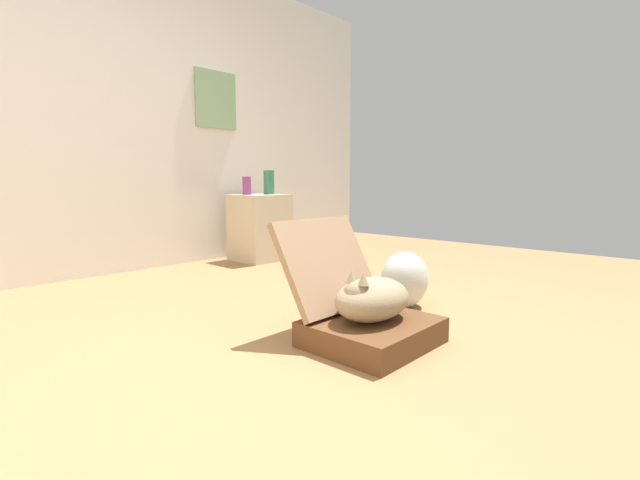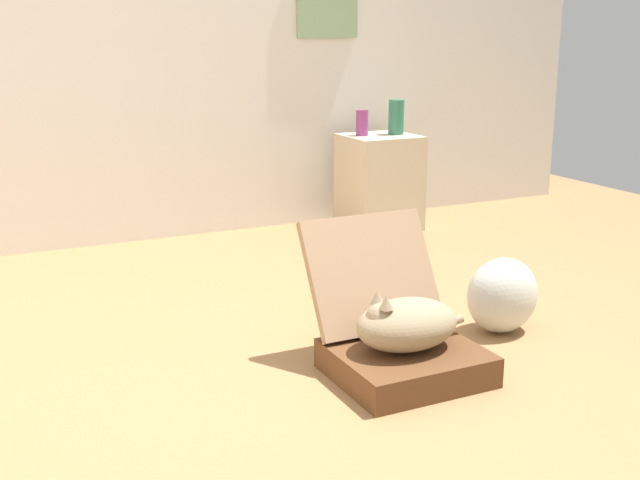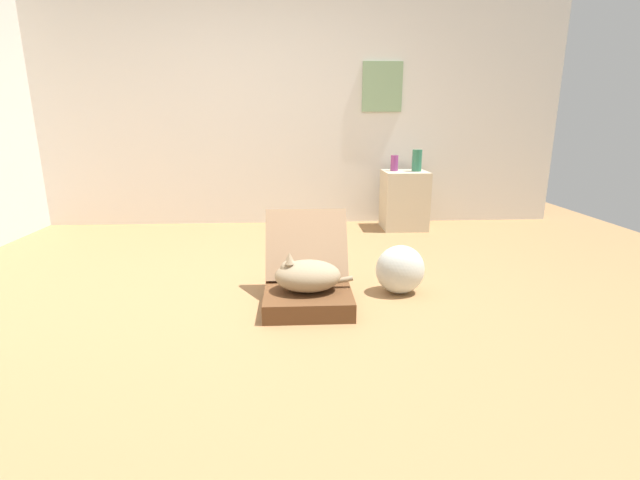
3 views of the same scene
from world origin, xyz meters
name	(u,v)px [view 3 (image 3 of 3)]	position (x,y,z in m)	size (l,w,h in m)	color
ground_plane	(251,296)	(0.00, 0.00, 0.00)	(7.68, 7.68, 0.00)	#9E7247
wall_back	(266,103)	(0.00, 2.26, 1.30)	(6.40, 0.15, 2.60)	silver
suitcase_base	(308,299)	(0.37, -0.22, 0.06)	(0.53, 0.48, 0.11)	brown
suitcase_lid	(307,245)	(0.37, 0.05, 0.33)	(0.53, 0.48, 0.04)	#9B7756
cat	(307,275)	(0.36, -0.22, 0.21)	(0.48, 0.28, 0.23)	#998466
plastic_bag_white	(400,269)	(0.99, 0.00, 0.16)	(0.32, 0.25, 0.33)	silver
side_table	(404,200)	(1.45, 1.85, 0.30)	(0.45, 0.42, 0.61)	beige
vase_tall	(394,163)	(1.34, 1.89, 0.69)	(0.08, 0.08, 0.16)	#8C387A
vase_short	(417,160)	(1.56, 1.84, 0.72)	(0.10, 0.10, 0.22)	#2D7051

